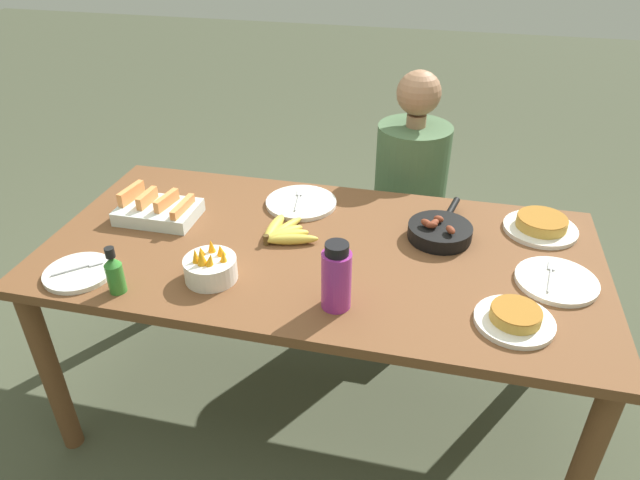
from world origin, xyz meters
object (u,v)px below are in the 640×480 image
Objects in this scene: frittata_plate_center at (515,318)px; melon_tray at (158,210)px; banana_bunch at (283,233)px; empty_plate_near_front at (556,281)px; empty_plate_far_left at (301,203)px; empty_plate_far_right at (79,273)px; skillet at (440,231)px; fruit_bowl_mango at (210,267)px; frittata_plate_side at (541,225)px; hot_sauce_bottle at (115,273)px; person_figure at (407,220)px; water_bottle at (336,277)px.

melon_tray is at bearing 165.70° from frittata_plate_center.
banana_bunch is 0.90× the size of frittata_plate_center.
empty_plate_near_front is (0.14, 0.23, -0.01)m from frittata_plate_center.
empty_plate_far_left is 1.26× the size of empty_plate_far_right.
skillet is 0.47m from frittata_plate_center.
fruit_bowl_mango is (-0.15, -0.28, 0.02)m from banana_bunch.
fruit_bowl_mango is at bearing -152.56° from frittata_plate_side.
fruit_bowl_mango reaches higher than empty_plate_far_left.
frittata_plate_side is 1.43m from hot_sauce_bottle.
empty_plate_far_right is 1.31× the size of fruit_bowl_mango.
banana_bunch is 0.94× the size of empty_plate_far_right.
frittata_plate_side is at bearing -41.77° from person_figure.
person_figure reaches higher than banana_bunch.
hot_sauce_bottle reaches higher than frittata_plate_center.
frittata_plate_center is 0.88× the size of frittata_plate_side.
water_bottle is (-0.64, -0.26, 0.09)m from empty_plate_near_front.
frittata_plate_center is (0.23, -0.41, -0.01)m from skillet.
skillet is at bearing -159.24° from frittata_plate_side.
skillet reaches higher than banana_bunch.
fruit_bowl_mango is 0.28m from hot_sauce_bottle.
skillet is 1.60× the size of empty_plate_far_right.
person_figure is at bearing 49.54° from empty_plate_far_left.
banana_bunch is 0.81m from frittata_plate_center.
empty_plate_near_front is at bearing 22.25° from water_bottle.
hot_sauce_bottle is (-0.40, -0.65, 0.06)m from empty_plate_far_left.
banana_bunch is 0.90m from frittata_plate_side.
water_bottle is (0.81, 0.04, 0.09)m from empty_plate_far_right.
fruit_bowl_mango is (-0.15, -0.52, 0.03)m from empty_plate_far_left.
frittata_plate_center is 0.83× the size of empty_plate_far_left.
empty_plate_far_left is at bearing 24.22° from melon_tray.
person_figure is at bearing 111.04° from frittata_plate_center.
banana_bunch is at bearing -163.91° from frittata_plate_side.
frittata_plate_center is at bearing 3.05° from empty_plate_far_right.
person_figure is (0.94, 1.04, -0.28)m from empty_plate_far_right.
banana_bunch is 0.79× the size of frittata_plate_side.
fruit_bowl_mango reaches higher than skillet.
empty_plate_far_left is 1.65× the size of fruit_bowl_mango.
skillet is at bearing -75.53° from person_figure.
fruit_bowl_mango is at bearing -118.67° from person_figure.
empty_plate_near_front is (0.02, -0.31, -0.01)m from frittata_plate_side.
banana_bunch is 0.42m from water_bottle.
frittata_plate_center is at bearing -20.81° from banana_bunch.
empty_plate_near_front is 0.21× the size of person_figure.
empty_plate_near_front is at bearing -3.91° from banana_bunch.
frittata_plate_center is 1.44× the size of hot_sauce_bottle.
melon_tray is 1.82× the size of hot_sauce_bottle.
empty_plate_near_front is at bearing -86.25° from frittata_plate_side.
frittata_plate_side reaches higher than banana_bunch.
banana_bunch is 0.74× the size of empty_plate_far_left.
empty_plate_far_left is at bearing -179.58° from frittata_plate_side.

